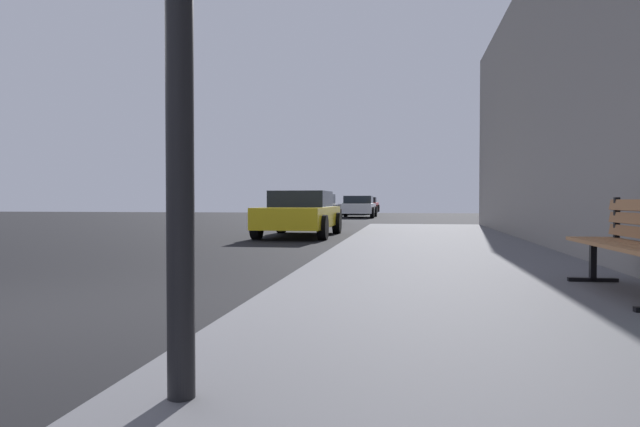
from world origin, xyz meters
TOP-DOWN VIEW (x-y plane):
  - ground_plane at (0.00, 0.00)m, footprint 80.00×80.00m
  - sidewalk at (4.00, 0.00)m, footprint 4.00×32.00m
  - bench at (5.39, 1.18)m, footprint 0.55×1.88m
  - car_yellow at (0.36, 11.03)m, footprint 1.95×4.39m
  - car_black at (-0.54, 18.27)m, footprint 2.05×4.23m
  - car_white at (0.47, 28.24)m, footprint 2.04×4.46m
  - car_green at (-0.25, 35.84)m, footprint 1.97×4.36m
  - car_red at (-0.04, 42.38)m, footprint 1.93×4.27m

SIDE VIEW (x-z plane):
  - ground_plane at x=0.00m, z-range 0.00..0.00m
  - sidewalk at x=4.00m, z-range 0.00..0.15m
  - car_red at x=-0.04m, z-range 0.01..1.28m
  - car_yellow at x=0.36m, z-range 0.01..1.28m
  - car_green at x=-0.25m, z-range 0.01..1.28m
  - car_black at x=-0.54m, z-range 0.01..1.28m
  - car_white at x=0.47m, z-range 0.01..1.28m
  - bench at x=5.39m, z-range 0.22..1.11m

